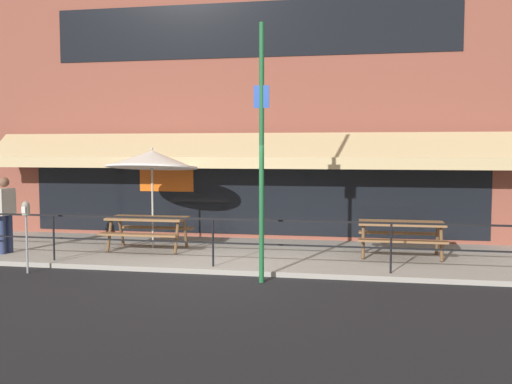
{
  "coord_description": "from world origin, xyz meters",
  "views": [
    {
      "loc": [
        2.88,
        -10.57,
        2.44
      ],
      "look_at": [
        0.63,
        1.6,
        1.5
      ],
      "focal_mm": 40.0,
      "sensor_mm": 36.0,
      "label": 1
    }
  ],
  "objects_px": {
    "parking_meter_near": "(26,215)",
    "street_sign_pole": "(262,151)",
    "picnic_table_left": "(148,224)",
    "picnic_table_centre": "(401,229)",
    "pedestrian_walking": "(5,211)",
    "patio_umbrella_left": "(152,160)"
  },
  "relations": [
    {
      "from": "pedestrian_walking",
      "to": "street_sign_pole",
      "type": "height_order",
      "value": "street_sign_pole"
    },
    {
      "from": "street_sign_pole",
      "to": "picnic_table_centre",
      "type": "bearing_deg",
      "value": 42.84
    },
    {
      "from": "pedestrian_walking",
      "to": "street_sign_pole",
      "type": "relative_size",
      "value": 0.37
    },
    {
      "from": "picnic_table_left",
      "to": "pedestrian_walking",
      "type": "distance_m",
      "value": 3.16
    },
    {
      "from": "picnic_table_left",
      "to": "parking_meter_near",
      "type": "relative_size",
      "value": 1.27
    },
    {
      "from": "patio_umbrella_left",
      "to": "parking_meter_near",
      "type": "xyz_separation_m",
      "value": [
        -1.58,
        -2.68,
        -1.03
      ]
    },
    {
      "from": "patio_umbrella_left",
      "to": "pedestrian_walking",
      "type": "distance_m",
      "value": 3.44
    },
    {
      "from": "parking_meter_near",
      "to": "street_sign_pole",
      "type": "distance_m",
      "value": 4.82
    },
    {
      "from": "pedestrian_walking",
      "to": "street_sign_pole",
      "type": "bearing_deg",
      "value": -12.19
    },
    {
      "from": "patio_umbrella_left",
      "to": "pedestrian_walking",
      "type": "bearing_deg",
      "value": -156.66
    },
    {
      "from": "patio_umbrella_left",
      "to": "street_sign_pole",
      "type": "distance_m",
      "value": 4.03
    },
    {
      "from": "picnic_table_centre",
      "to": "pedestrian_walking",
      "type": "height_order",
      "value": "pedestrian_walking"
    },
    {
      "from": "street_sign_pole",
      "to": "pedestrian_walking",
      "type": "bearing_deg",
      "value": 167.81
    },
    {
      "from": "picnic_table_centre",
      "to": "parking_meter_near",
      "type": "relative_size",
      "value": 1.27
    },
    {
      "from": "parking_meter_near",
      "to": "patio_umbrella_left",
      "type": "bearing_deg",
      "value": 59.37
    },
    {
      "from": "picnic_table_left",
      "to": "parking_meter_near",
      "type": "bearing_deg",
      "value": -123.93
    },
    {
      "from": "picnic_table_centre",
      "to": "parking_meter_near",
      "type": "height_order",
      "value": "parking_meter_near"
    },
    {
      "from": "picnic_table_left",
      "to": "picnic_table_centre",
      "type": "bearing_deg",
      "value": 1.66
    },
    {
      "from": "street_sign_pole",
      "to": "picnic_table_left",
      "type": "bearing_deg",
      "value": 143.46
    },
    {
      "from": "picnic_table_left",
      "to": "pedestrian_walking",
      "type": "height_order",
      "value": "pedestrian_walking"
    },
    {
      "from": "picnic_table_centre",
      "to": "patio_umbrella_left",
      "type": "xyz_separation_m",
      "value": [
        -5.7,
        0.16,
        1.47
      ]
    },
    {
      "from": "patio_umbrella_left",
      "to": "pedestrian_walking",
      "type": "height_order",
      "value": "patio_umbrella_left"
    }
  ]
}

